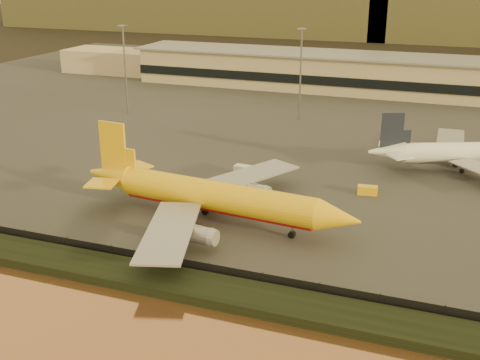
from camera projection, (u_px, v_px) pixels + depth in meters
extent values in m
plane|color=black|center=(230.00, 239.00, 98.25)|extent=(900.00, 900.00, 0.00)
cube|color=black|center=(185.00, 285.00, 83.05)|extent=(320.00, 7.00, 1.40)
cube|color=#2D2D2D|center=(344.00, 111.00, 181.82)|extent=(320.00, 220.00, 0.20)
cube|color=black|center=(197.00, 268.00, 86.36)|extent=(300.00, 0.05, 2.20)
cube|color=tan|center=(362.00, 74.00, 206.12)|extent=(160.00, 22.00, 12.00)
cube|color=black|center=(356.00, 83.00, 196.61)|extent=(160.00, 0.60, 3.00)
cube|color=gray|center=(363.00, 56.00, 203.96)|extent=(164.00, 24.00, 0.60)
cube|color=tan|center=(126.00, 62.00, 241.32)|extent=(50.00, 18.00, 9.00)
cylinder|color=slate|center=(125.00, 71.00, 175.17)|extent=(0.50, 0.50, 25.00)
cube|color=slate|center=(122.00, 26.00, 170.80)|extent=(2.20, 2.20, 0.40)
cylinder|color=slate|center=(300.00, 76.00, 167.57)|extent=(0.50, 0.50, 25.00)
cube|color=slate|center=(302.00, 29.00, 163.21)|extent=(2.20, 2.20, 0.40)
cylinder|color=#ECB40C|center=(217.00, 196.00, 102.36)|extent=(36.16, 8.49, 5.18)
cylinder|color=red|center=(218.00, 201.00, 102.68)|extent=(35.06, 7.27, 4.04)
cone|color=#ECB40C|center=(339.00, 218.00, 93.62)|extent=(7.42, 5.80, 5.18)
cone|color=#ECB40C|center=(111.00, 175.00, 111.38)|extent=(9.40, 5.99, 5.18)
cube|color=#ECB40C|center=(113.00, 146.00, 109.02)|extent=(5.49, 0.92, 9.06)
cube|color=#ECB40C|center=(136.00, 166.00, 114.81)|extent=(6.52, 6.49, 0.31)
cube|color=#ECB40C|center=(102.00, 183.00, 106.06)|extent=(5.93, 5.89, 0.31)
cube|color=gray|center=(247.00, 176.00, 114.74)|extent=(16.48, 23.09, 0.31)
cylinder|color=gray|center=(251.00, 191.00, 111.37)|extent=(6.21, 3.39, 2.85)
cube|color=gray|center=(170.00, 231.00, 91.42)|extent=(13.09, 23.45, 0.31)
cylinder|color=gray|center=(195.00, 234.00, 93.74)|extent=(6.21, 3.39, 2.85)
cylinder|color=black|center=(292.00, 234.00, 98.26)|extent=(1.22, 1.01, 1.14)
cylinder|color=slate|center=(292.00, 231.00, 98.06)|extent=(0.20, 0.20, 2.33)
cylinder|color=black|center=(192.00, 221.00, 103.41)|extent=(1.22, 1.01, 1.14)
cylinder|color=slate|center=(192.00, 218.00, 103.21)|extent=(0.20, 0.20, 2.33)
cylinder|color=black|center=(205.00, 211.00, 107.35)|extent=(1.22, 1.01, 1.14)
cylinder|color=slate|center=(205.00, 208.00, 107.15)|extent=(0.20, 0.20, 2.33)
cylinder|color=white|center=(475.00, 152.00, 128.90)|extent=(30.18, 16.00, 4.30)
cylinder|color=gray|center=(475.00, 155.00, 129.16)|extent=(29.02, 14.80, 3.35)
cone|color=white|center=(386.00, 152.00, 128.01)|extent=(8.80, 6.97, 4.30)
cube|color=black|center=(392.00, 130.00, 126.42)|extent=(4.49, 2.16, 7.52)
cube|color=white|center=(389.00, 144.00, 132.00)|extent=(4.63, 4.44, 0.26)
cube|color=white|center=(400.00, 156.00, 123.93)|extent=(5.92, 5.90, 0.26)
cube|color=gray|center=(450.00, 140.00, 140.21)|extent=(6.32, 19.43, 0.26)
cylinder|color=gray|center=(464.00, 148.00, 137.98)|extent=(5.67, 4.18, 2.36)
cylinder|color=black|center=(462.00, 171.00, 128.19)|extent=(1.16, 1.06, 0.95)
cylinder|color=slate|center=(462.00, 169.00, 128.02)|extent=(0.23, 0.23, 1.93)
cylinder|color=black|center=(455.00, 165.00, 131.82)|extent=(1.16, 1.06, 0.95)
cylinder|color=slate|center=(455.00, 163.00, 131.65)|extent=(0.23, 0.23, 1.93)
cube|color=#ECB40C|center=(367.00, 190.00, 116.38)|extent=(4.04, 2.32, 1.71)
cube|color=white|center=(245.00, 170.00, 126.93)|extent=(4.59, 2.31, 2.01)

